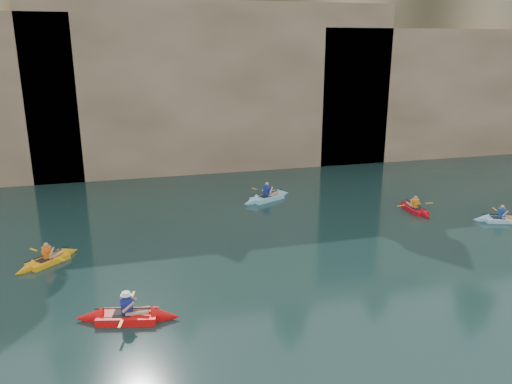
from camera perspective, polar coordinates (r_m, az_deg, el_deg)
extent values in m
plane|color=black|center=(14.35, 6.49, -19.02)|extent=(160.00, 160.00, 0.00)
cube|color=tan|center=(41.12, -9.07, 13.00)|extent=(70.00, 16.00, 12.00)
cube|color=tan|center=(34.14, -4.20, 12.00)|extent=(24.00, 2.40, 11.40)
cube|color=tan|center=(42.79, 23.62, 10.54)|extent=(26.00, 2.40, 9.84)
cube|color=black|center=(33.44, -14.01, 4.36)|extent=(3.50, 1.00, 3.20)
cube|color=black|center=(36.34, 8.67, 6.64)|extent=(5.00, 1.00, 4.50)
cube|color=red|center=(16.59, -14.46, -13.60)|extent=(2.63, 1.33, 0.29)
cone|color=red|center=(16.38, -10.28, -13.74)|extent=(1.04, 0.93, 0.75)
cone|color=red|center=(16.88, -18.50, -13.41)|extent=(1.04, 0.93, 0.75)
cube|color=black|center=(16.57, -15.00, -13.24)|extent=(0.64, 0.58, 0.04)
cube|color=navy|center=(16.40, -14.55, -12.42)|extent=(0.36, 0.28, 0.48)
sphere|color=tan|center=(16.24, -14.64, -11.35)|extent=(0.20, 0.20, 0.20)
cylinder|color=black|center=(16.45, -14.53, -12.75)|extent=(1.97, 0.49, 0.04)
cube|color=yellow|center=(17.23, -13.90, -11.30)|extent=(0.17, 0.43, 0.02)
cube|color=yellow|center=(15.69, -15.22, -14.34)|extent=(0.17, 0.43, 0.02)
cylinder|color=white|center=(16.22, -14.65, -11.23)|extent=(0.34, 0.34, 0.10)
cube|color=#FFA310|center=(21.56, -22.68, -7.23)|extent=(2.09, 2.00, 0.24)
cone|color=#FFA310|center=(22.11, -20.50, -6.40)|extent=(1.02, 1.01, 0.66)
cone|color=#FFA310|center=(21.05, -24.99, -8.08)|extent=(1.02, 1.01, 0.66)
cube|color=black|center=(21.45, -23.04, -7.13)|extent=(0.68, 0.68, 0.04)
cube|color=orange|center=(21.43, -22.79, -6.38)|extent=(0.35, 0.35, 0.44)
sphere|color=tan|center=(21.32, -22.88, -5.59)|extent=(0.19, 0.19, 0.19)
cylinder|color=black|center=(21.46, -22.76, -6.59)|extent=(1.46, 1.34, 0.04)
cube|color=yellow|center=(22.15, -24.08, -6.04)|extent=(0.34, 0.36, 0.02)
cube|color=yellow|center=(20.79, -21.35, -7.17)|extent=(0.34, 0.36, 0.02)
cube|color=#97CAFD|center=(27.21, 26.19, -2.83)|extent=(2.19, 1.30, 0.24)
cone|color=#97CAFD|center=(26.84, 24.26, -2.84)|extent=(0.90, 0.85, 0.65)
cube|color=black|center=(27.13, 25.92, -2.66)|extent=(0.65, 0.56, 0.04)
cube|color=navy|center=(27.11, 26.28, -2.16)|extent=(0.34, 0.27, 0.43)
sphere|color=tan|center=(27.02, 26.36, -1.53)|extent=(0.18, 0.18, 0.18)
cylinder|color=black|center=(27.14, 26.26, -2.32)|extent=(1.82, 0.64, 0.04)
cube|color=yellow|center=(27.88, 25.61, -1.76)|extent=(0.21, 0.42, 0.02)
cube|color=yellow|center=(26.39, 26.95, -2.91)|extent=(0.21, 0.42, 0.02)
cube|color=red|center=(27.26, 17.69, -1.87)|extent=(0.66, 2.18, 0.23)
cone|color=red|center=(28.08, 16.58, -1.24)|extent=(0.63, 0.77, 0.63)
cone|color=red|center=(26.45, 18.87, -2.53)|extent=(0.63, 0.77, 0.63)
cube|color=black|center=(27.12, 17.87, -1.79)|extent=(0.39, 0.55, 0.04)
cube|color=orange|center=(27.16, 17.75, -1.21)|extent=(0.18, 0.29, 0.42)
sphere|color=tan|center=(27.08, 17.80, -0.60)|extent=(0.18, 0.18, 0.18)
cylinder|color=black|center=(27.18, 17.73, -1.35)|extent=(0.04, 1.86, 0.04)
cube|color=yellow|center=(26.75, 16.24, -1.51)|extent=(0.42, 0.08, 0.02)
cube|color=yellow|center=(27.63, 19.18, -1.21)|extent=(0.42, 0.08, 0.02)
cube|color=#85C9DE|center=(27.80, 1.26, -0.66)|extent=(2.70, 1.88, 0.29)
cone|color=#85C9DE|center=(28.61, 3.08, -0.18)|extent=(1.17, 1.11, 0.78)
cone|color=#85C9DE|center=(27.02, -0.66, -1.16)|extent=(1.17, 1.11, 0.78)
cube|color=black|center=(27.67, 1.03, -0.49)|extent=(0.71, 0.68, 0.04)
cube|color=navy|center=(27.68, 1.27, 0.17)|extent=(0.42, 0.36, 0.52)
sphere|color=tan|center=(27.58, 1.27, 0.92)|extent=(0.22, 0.22, 0.22)
cylinder|color=black|center=(27.72, 1.27, -0.10)|extent=(2.09, 1.05, 0.04)
cube|color=yellow|center=(28.47, -0.16, 0.35)|extent=(0.26, 0.41, 0.02)
cube|color=yellow|center=(26.99, 2.78, -0.57)|extent=(0.26, 0.41, 0.02)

